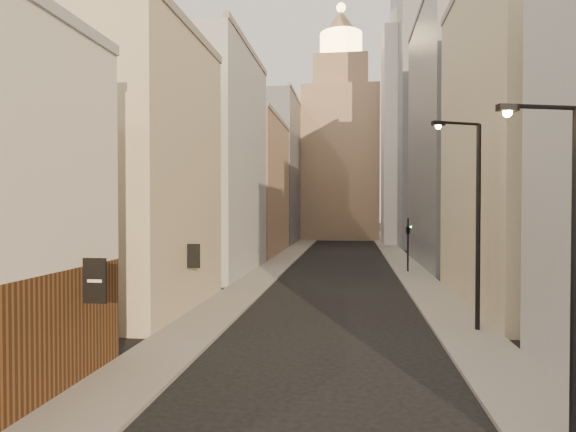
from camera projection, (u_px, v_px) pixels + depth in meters
The scene contains 14 objects.
sidewalk_left at pixel (286, 257), 56.41m from camera, with size 3.00×140.00×0.15m, color gray.
sidewalk_right at pixel (399, 259), 54.71m from camera, with size 3.00×140.00×0.15m, color gray.
left_bldg_beige at pixel (127, 173), 28.24m from camera, with size 8.00×12.00×16.00m, color tan.
left_bldg_grey at pixel (208, 164), 44.06m from camera, with size 8.00×16.00×20.00m, color #999A9F.
left_bldg_tan at pixel (249, 188), 61.93m from camera, with size 8.00×18.00×17.00m, color #8C715A.
left_bldg_wingrid at pixel (274, 172), 81.68m from camera, with size 8.00×20.00×24.00m, color gray.
right_bldg_beige at pixel (534, 141), 29.02m from camera, with size 8.00×16.00×20.00m, color tan.
right_bldg_wingrid at pixel (460, 138), 48.78m from camera, with size 8.00×20.00×26.00m, color gray.
highrise at pixel (460, 82), 75.50m from camera, with size 21.00×23.00×51.20m.
clock_tower at pixel (341, 146), 92.03m from camera, with size 14.00×14.00×44.90m.
white_tower at pixel (408, 128), 76.69m from camera, with size 8.00×8.00×41.50m.
streetlamp_near at pixel (567, 252), 12.12m from camera, with size 2.19×0.79×8.58m.
streetlamp_mid at pixel (474, 213), 22.87m from camera, with size 2.47×1.23×10.02m.
traffic_light_right at pixel (408, 231), 43.69m from camera, with size 0.71×0.71×5.00m.
Camera 1 is at (1.08, -0.80, 6.04)m, focal length 30.00 mm.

